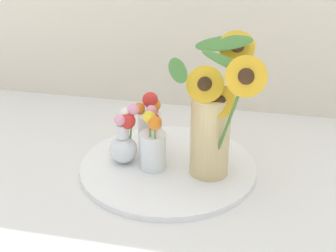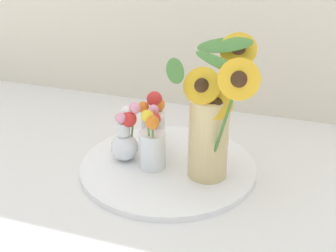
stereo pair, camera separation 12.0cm
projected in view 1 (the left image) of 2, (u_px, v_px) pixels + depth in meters
ground_plane at (166, 195)px, 1.15m from camera, size 6.00×6.00×0.00m
serving_tray at (168, 167)px, 1.25m from camera, size 0.47×0.47×0.02m
mason_jar_sunflowers at (214, 118)px, 1.14m from camera, size 0.25×0.22×0.36m
vase_small_center at (153, 145)px, 1.20m from camera, size 0.07×0.10×0.17m
vase_bulb_right at (124, 140)px, 1.23m from camera, size 0.08×0.07×0.17m
vase_small_back at (150, 125)px, 1.29m from camera, size 0.08×0.09×0.17m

